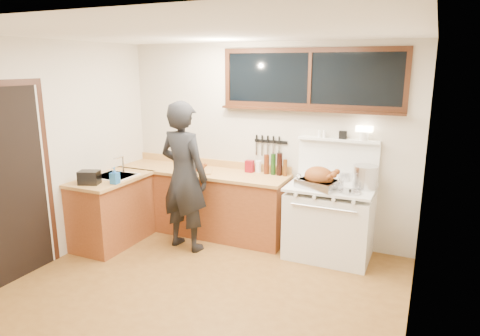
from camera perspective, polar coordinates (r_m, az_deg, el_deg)
The scene contains 20 objects.
ground_plane at distance 4.70m, azimuth -5.04°, elevation -16.14°, with size 4.00×3.50×0.02m, color brown.
room_shell at distance 4.13m, azimuth -5.52°, elevation 4.27°, with size 4.10×3.60×2.65m.
counter_back at distance 6.03m, azimuth -5.02°, elevation -4.41°, with size 2.44×0.64×1.00m.
counter_left at distance 5.89m, azimuth -16.70°, elevation -5.41°, with size 0.64×1.09×0.90m.
sink_unit at distance 5.82m, azimuth -16.34°, elevation -1.55°, with size 0.50×0.45×0.37m.
vintage_stove at distance 5.38m, azimuth 11.86°, elevation -6.77°, with size 1.02×0.74×1.60m.
back_window at distance 5.45m, azimuth 9.24°, elevation 10.81°, with size 2.32×0.13×0.77m.
left_doorway at distance 5.16m, azimuth -28.19°, elevation -1.82°, with size 0.02×1.04×2.17m.
knife_strip at distance 5.70m, azimuth 3.96°, elevation 3.45°, with size 0.46×0.03×0.28m.
man at distance 5.41m, azimuth -7.48°, elevation -1.13°, with size 0.75×0.56×1.90m.
soap_bottle at distance 5.42m, azimuth -16.38°, elevation -0.97°, with size 0.10×0.10×0.21m.
toaster at distance 5.50m, azimuth -19.46°, elevation -1.20°, with size 0.28×0.24×0.17m.
cutting_board at distance 5.79m, azimuth -5.74°, elevation -0.04°, with size 0.49×0.44×0.14m.
roast_turkey at distance 5.11m, azimuth 10.51°, elevation -1.49°, with size 0.55×0.47×0.26m.
stockpot at distance 5.21m, azimuth 16.34°, elevation -1.16°, with size 0.33×0.33×0.27m.
saucepan at distance 5.49m, azimuth 13.69°, elevation -1.10°, with size 0.15×0.27×0.11m.
pot_lid at distance 5.01m, azimuth 14.46°, elevation -3.09°, with size 0.31×0.31×0.04m.
coffee_tin at distance 5.76m, azimuth 1.29°, elevation 0.23°, with size 0.11×0.09×0.16m.
pitcher at distance 5.77m, azimuth 2.46°, elevation 0.21°, with size 0.09×0.09×0.15m.
bottle_cluster at distance 5.63m, azimuth 4.74°, elevation 0.43°, with size 0.32×0.07×0.30m.
Camera 1 is at (2.04, -3.53, 2.32)m, focal length 32.00 mm.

